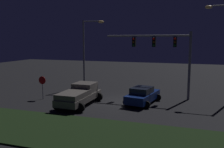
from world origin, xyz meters
TOP-DOWN VIEW (x-y plane):
  - ground_plane at (0.00, 0.00)m, footprint 80.00×80.00m
  - grass_median at (0.00, -8.54)m, footprint 21.02×5.62m
  - pickup_truck at (-3.00, -2.42)m, footprint 2.90×5.42m
  - car_sedan at (2.15, -0.20)m, footprint 2.99×4.65m
  - traffic_signal_gantry at (3.61, 2.51)m, footprint 8.32×0.56m
  - street_lamp_left at (-5.49, 4.99)m, footprint 2.67×0.44m
  - stop_sign at (-7.37, -1.66)m, footprint 0.76×0.08m

SIDE VIEW (x-z plane):
  - ground_plane at x=0.00m, z-range 0.00..0.00m
  - grass_median at x=0.00m, z-range 0.00..0.10m
  - car_sedan at x=2.15m, z-range -0.02..1.49m
  - pickup_truck at x=-3.00m, z-range 0.10..1.90m
  - stop_sign at x=-7.37m, z-range 0.45..2.68m
  - traffic_signal_gantry at x=3.61m, z-range 1.65..8.15m
  - street_lamp_left at x=-5.49m, z-range 1.06..9.05m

